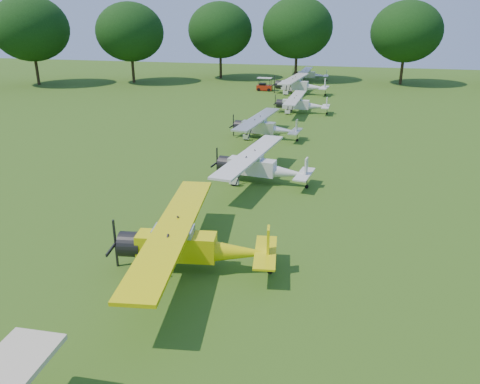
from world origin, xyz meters
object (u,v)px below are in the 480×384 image
object	(u,v)px
aircraft_4	(264,126)
aircraft_6	(299,84)
aircraft_2	(189,243)
aircraft_3	(259,165)
aircraft_7	(309,74)
golf_cart	(264,86)
aircraft_5	(300,103)

from	to	relation	value
aircraft_4	aircraft_6	bearing A→B (deg)	95.89
aircraft_2	aircraft_3	xyz separation A→B (m)	(0.75, 11.71, -0.10)
aircraft_6	aircraft_7	distance (m)	14.26
aircraft_4	aircraft_2	bearing A→B (deg)	-80.90
aircraft_7	golf_cart	distance (m)	13.31
aircraft_7	golf_cart	bearing A→B (deg)	-112.23
aircraft_2	golf_cart	size ratio (longest dim) A/B	5.24
aircraft_2	aircraft_7	xyz separation A→B (m)	(-0.80, 61.93, -0.23)
aircraft_3	aircraft_6	bearing A→B (deg)	100.08
aircraft_3	golf_cart	world-z (taller)	aircraft_3
golf_cart	aircraft_7	bearing A→B (deg)	68.26
aircraft_6	golf_cart	bearing A→B (deg)	164.36
aircraft_3	aircraft_6	world-z (taller)	aircraft_6
aircraft_7	golf_cart	world-z (taller)	aircraft_7
aircraft_3	aircraft_7	world-z (taller)	aircraft_3
aircraft_2	aircraft_4	world-z (taller)	aircraft_2
aircraft_3	golf_cart	distance (m)	38.57
aircraft_3	aircraft_7	distance (m)	50.24
aircraft_3	golf_cart	xyz separation A→B (m)	(-6.74, 37.97, -0.59)
aircraft_2	aircraft_4	xyz separation A→B (m)	(-1.08, 23.05, -0.16)
aircraft_5	golf_cart	size ratio (longest dim) A/B	4.45
aircraft_4	aircraft_7	distance (m)	38.88
aircraft_6	golf_cart	world-z (taller)	aircraft_6
aircraft_3	aircraft_6	size ratio (longest dim) A/B	0.88
aircraft_2	aircraft_7	distance (m)	61.93
aircraft_3	aircraft_4	world-z (taller)	aircraft_3
aircraft_4	aircraft_3	bearing A→B (deg)	-74.39
golf_cart	aircraft_6	bearing A→B (deg)	-20.21
aircraft_6	golf_cart	distance (m)	5.56
aircraft_7	golf_cart	size ratio (longest dim) A/B	4.30
aircraft_5	aircraft_7	size ratio (longest dim) A/B	1.04
aircraft_4	aircraft_5	size ratio (longest dim) A/B	1.03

